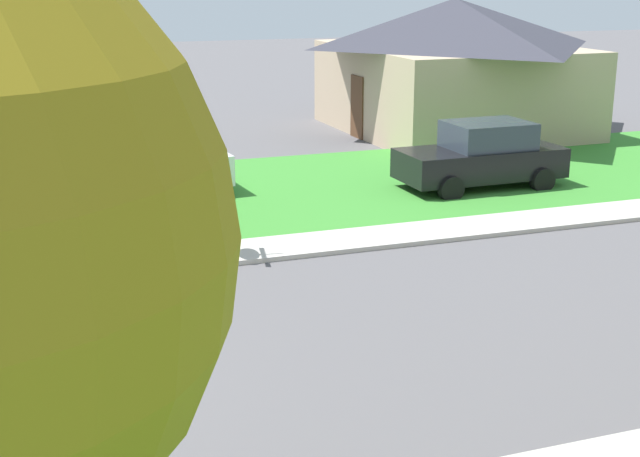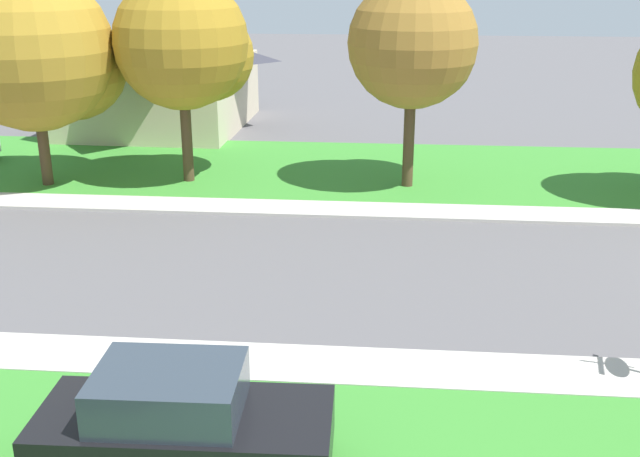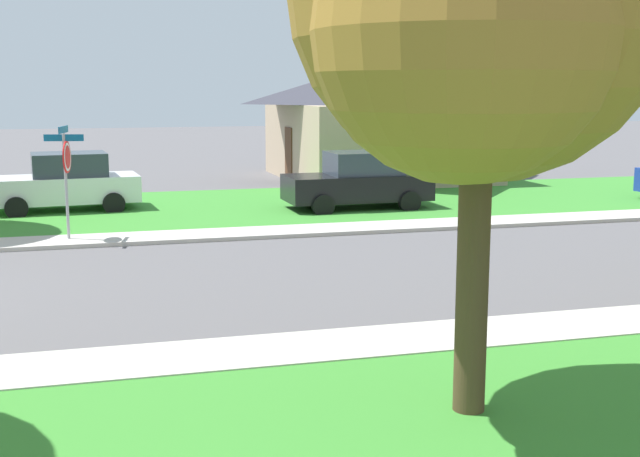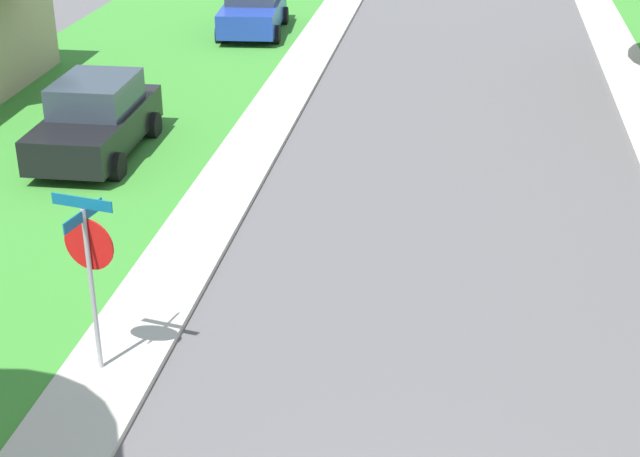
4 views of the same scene
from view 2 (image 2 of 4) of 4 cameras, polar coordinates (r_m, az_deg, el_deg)
name	(u,v)px [view 2 (image 2 of 4)]	position (r m, az deg, el deg)	size (l,w,h in m)	color
sidewalk_east	(311,209)	(23.33, -0.65, 1.46)	(1.40, 56.00, 0.10)	#B7B2A8
lawn_east	(324,169)	(27.82, 0.29, 4.45)	(8.00, 56.00, 0.08)	#38842D
sidewalk_west	(263,363)	(14.76, -4.24, -9.94)	(1.40, 56.00, 0.10)	#B7B2A8
car_black_kerbside_mid	(181,424)	(11.71, -10.28, -14.12)	(2.12, 4.34, 1.76)	black
tree_sidewalk_near	(417,47)	(25.16, 7.23, 13.22)	(4.41, 4.10, 6.78)	#4C3823
tree_across_right	(188,46)	(25.97, -9.76, 13.23)	(4.68, 4.36, 6.88)	#4C3823
tree_sidewalk_far	(43,54)	(26.74, -19.92, 12.08)	(5.54, 5.16, 7.08)	#4C3823
house_right_setback	(160,74)	(35.37, -11.82, 11.19)	(9.21, 8.04, 4.60)	beige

